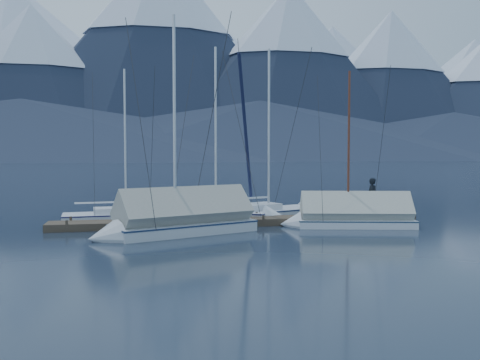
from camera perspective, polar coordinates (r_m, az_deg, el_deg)
The scene contains 10 objects.
ground at distance 22.96m, azimuth 0.99°, elevation -5.75°, with size 1000.00×1000.00×0.00m, color black.
mountain_range at distance 396.57m, azimuth -10.15°, elevation 10.95°, with size 877.00×584.00×150.50m.
dock at distance 24.88m, azimuth 0.00°, elevation -4.81°, with size 18.00×1.50×0.54m.
mooring_posts at distance 24.76m, azimuth -1.14°, elevation -4.29°, with size 15.12×1.52×0.35m.
sailboat_open_left at distance 27.20m, azimuth -11.71°, elevation -4.12°, with size 6.65×2.79×8.61m.
sailboat_open_mid at distance 26.95m, azimuth -1.65°, elevation -4.07°, with size 7.72×5.14×9.97m.
sailboat_open_right at distance 28.00m, azimuth 4.10°, elevation -3.81°, with size 7.81×4.72×9.99m.
sailboat_covered_near at distance 24.76m, azimuth 11.72°, elevation -4.22°, with size 6.57×3.30×8.18m.
sailboat_covered_far at distance 22.07m, azimuth -7.64°, elevation -4.81°, with size 7.63×4.71×10.29m.
person at distance 27.12m, azimuth 14.69°, elevation -1.77°, with size 0.69×0.45×1.89m, color black.
Camera 1 is at (-4.86, -22.17, 3.49)m, focal length 38.00 mm.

